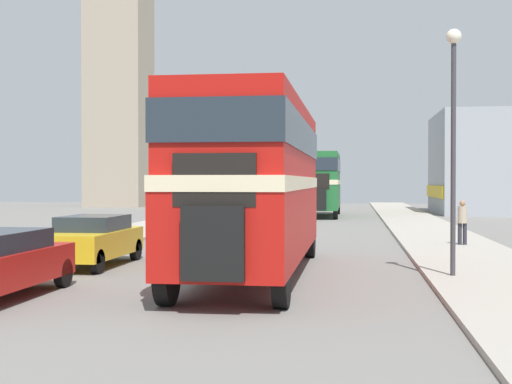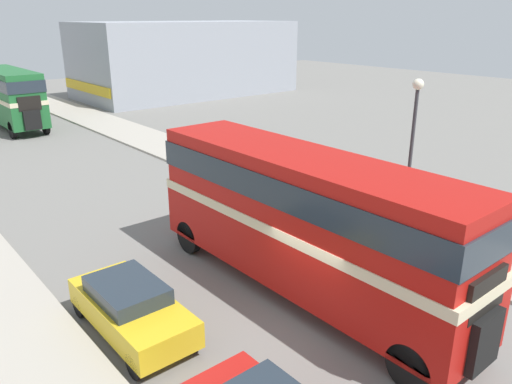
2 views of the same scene
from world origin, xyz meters
name	(u,v)px [view 2 (image 2 of 2)]	position (x,y,z in m)	size (l,w,h in m)	color
ground_plane	(312,321)	(0.00, 0.00, 0.00)	(120.00, 120.00, 0.00)	slate
sidewalk_right	(445,249)	(6.75, 0.00, 0.06)	(3.50, 120.00, 0.12)	#A8A093
double_decker_bus	(303,213)	(0.86, 1.30, 2.55)	(2.50, 11.10, 4.26)	#B2140F
bus_distant	(10,93)	(1.11, 31.58, 2.52)	(2.48, 9.38, 4.21)	#1E602D
car_parked_mid	(131,307)	(-3.96, 2.70, 0.73)	(1.73, 4.14, 1.40)	gold
pedestrian_walking	(273,163)	(7.11, 9.57, 1.01)	(0.32, 0.32, 1.57)	#282833
street_lamp	(412,141)	(5.63, 1.05, 3.96)	(0.36, 0.36, 5.86)	#38383D
shop_building_block	(186,59)	(20.13, 37.62, 3.65)	(21.78, 10.64, 7.30)	#999EA8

